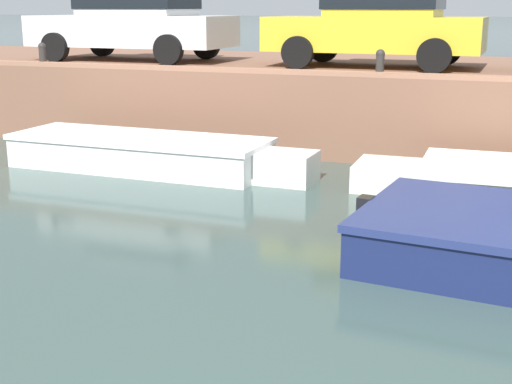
# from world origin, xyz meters

# --- Properties ---
(ground_plane) EXTENTS (400.00, 400.00, 0.00)m
(ground_plane) POSITION_xyz_m (0.00, 4.96, 0.00)
(ground_plane) COLOR #384C47
(far_quay_wall) EXTENTS (60.00, 6.00, 1.46)m
(far_quay_wall) POSITION_xyz_m (0.00, 12.92, 0.73)
(far_quay_wall) COLOR brown
(far_quay_wall) RESTS_ON ground
(far_wall_coping) EXTENTS (60.00, 0.24, 0.08)m
(far_wall_coping) POSITION_xyz_m (0.00, 10.04, 1.50)
(far_wall_coping) COLOR #9F6C52
(far_wall_coping) RESTS_ON far_quay_wall
(boat_moored_west_white) EXTENTS (5.14, 1.53, 0.55)m
(boat_moored_west_white) POSITION_xyz_m (-4.26, 8.32, 0.27)
(boat_moored_west_white) COLOR white
(boat_moored_west_white) RESTS_ON ground
(car_leftmost_white) EXTENTS (4.32, 2.02, 1.54)m
(car_leftmost_white) POSITION_xyz_m (-6.57, 12.02, 2.31)
(car_leftmost_white) COLOR white
(car_leftmost_white) RESTS_ON far_quay_wall
(car_left_inner_yellow) EXTENTS (4.04, 2.01, 1.54)m
(car_left_inner_yellow) POSITION_xyz_m (-1.33, 12.02, 2.31)
(car_left_inner_yellow) COLOR yellow
(car_left_inner_yellow) RESTS_ON far_quay_wall
(mooring_bollard_west) EXTENTS (0.15, 0.15, 0.45)m
(mooring_bollard_west) POSITION_xyz_m (-7.59, 10.17, 1.70)
(mooring_bollard_west) COLOR #2D2B28
(mooring_bollard_west) RESTS_ON far_quay_wall
(mooring_bollard_mid) EXTENTS (0.15, 0.15, 0.45)m
(mooring_bollard_mid) POSITION_xyz_m (-0.93, 10.17, 1.70)
(mooring_bollard_mid) COLOR #2D2B28
(mooring_bollard_mid) RESTS_ON far_quay_wall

